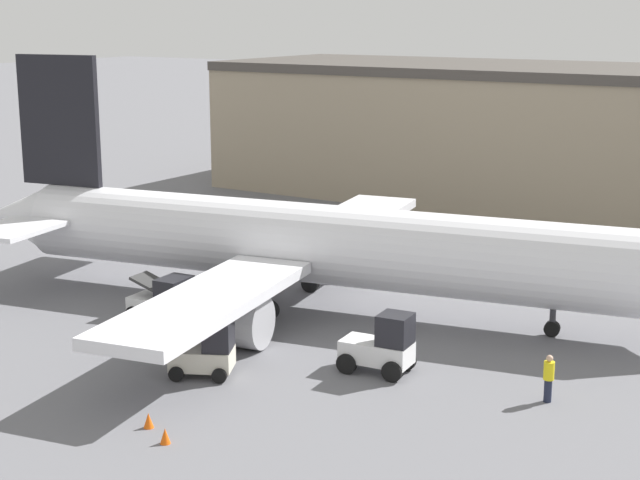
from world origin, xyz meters
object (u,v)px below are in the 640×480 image
object	(u,v)px
airplane	(301,243)
safety_cone_far	(165,436)
baggage_tug	(382,346)
belt_loader_truck	(165,298)
safety_cone_near	(149,420)
pushback_tug	(207,351)
ground_crew_worker	(549,377)

from	to	relation	value
airplane	safety_cone_far	xyz separation A→B (m)	(4.82, -15.54, -2.90)
airplane	baggage_tug	distance (m)	9.93
belt_loader_truck	safety_cone_near	distance (m)	12.63
belt_loader_truck	pushback_tug	size ratio (longest dim) A/B	1.02
baggage_tug	ground_crew_worker	bearing A→B (deg)	0.24
safety_cone_far	belt_loader_truck	bearing A→B (deg)	131.09
ground_crew_worker	safety_cone_far	world-z (taller)	ground_crew_worker
belt_loader_truck	safety_cone_near	bearing A→B (deg)	-55.79
ground_crew_worker	safety_cone_far	size ratio (longest dim) A/B	3.32
baggage_tug	pushback_tug	bearing A→B (deg)	-150.69
airplane	baggage_tug	world-z (taller)	airplane
ground_crew_worker	safety_cone_far	bearing A→B (deg)	97.25
airplane	safety_cone_near	distance (m)	15.54
ground_crew_worker	baggage_tug	distance (m)	6.66
airplane	baggage_tug	xyz separation A→B (m)	(7.75, -5.85, -2.05)
baggage_tug	belt_loader_truck	xyz separation A→B (m)	(-12.12, 0.85, -0.16)
airplane	ground_crew_worker	bearing A→B (deg)	-30.23
pushback_tug	baggage_tug	bearing A→B (deg)	8.74
pushback_tug	safety_cone_near	world-z (taller)	pushback_tug
ground_crew_worker	safety_cone_near	bearing A→B (deg)	91.61
pushback_tug	safety_cone_near	xyz separation A→B (m)	(1.43, -5.06, -0.73)
belt_loader_truck	pushback_tug	bearing A→B (deg)	-41.16
baggage_tug	belt_loader_truck	size ratio (longest dim) A/B	1.02
ground_crew_worker	safety_cone_near	size ratio (longest dim) A/B	3.32
ground_crew_worker	belt_loader_truck	world-z (taller)	belt_loader_truck
belt_loader_truck	pushback_tug	distance (m)	8.02
ground_crew_worker	baggage_tug	world-z (taller)	baggage_tug
safety_cone_far	airplane	bearing A→B (deg)	107.22
baggage_tug	pushback_tug	xyz separation A→B (m)	(-5.71, -3.96, -0.12)
ground_crew_worker	safety_cone_far	distance (m)	14.11
pushback_tug	safety_cone_near	size ratio (longest dim) A/B	5.18
ground_crew_worker	pushback_tug	world-z (taller)	pushback_tug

